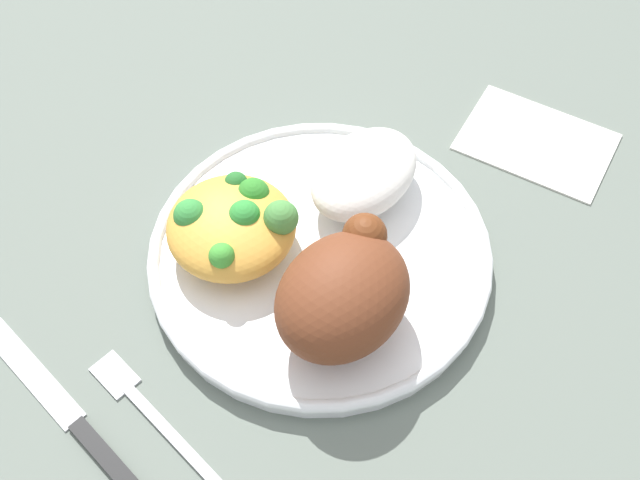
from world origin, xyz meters
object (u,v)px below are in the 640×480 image
object	(u,v)px
mac_cheese_with_broccoli	(233,224)
napkin	(537,141)
roasted_chicken	(344,293)
fork	(153,415)
rice_pile	(364,173)
knife	(76,423)
plate	(320,254)

from	to	relation	value
mac_cheese_with_broccoli	napkin	world-z (taller)	mac_cheese_with_broccoli
roasted_chicken	fork	xyz separation A→B (m)	(-0.13, 0.06, -0.05)
rice_pile	knife	size ratio (longest dim) A/B	0.54
mac_cheese_with_broccoli	fork	world-z (taller)	mac_cheese_with_broccoli
plate	napkin	bearing A→B (deg)	-18.62
plate	napkin	distance (m)	0.23
plate	knife	world-z (taller)	plate
rice_pile	knife	xyz separation A→B (m)	(-0.28, 0.04, -0.04)
mac_cheese_with_broccoli	rice_pile	bearing A→B (deg)	-25.00
roasted_chicken	plate	bearing A→B (deg)	52.60
roasted_chicken	napkin	distance (m)	0.26
plate	rice_pile	distance (m)	0.07
mac_cheese_with_broccoli	knife	world-z (taller)	mac_cheese_with_broccoli
mac_cheese_with_broccoli	napkin	distance (m)	0.29
plate	fork	xyz separation A→B (m)	(-0.17, 0.01, -0.01)
roasted_chicken	fork	distance (m)	0.16
plate	rice_pile	world-z (taller)	rice_pile
rice_pile	mac_cheese_with_broccoli	world-z (taller)	mac_cheese_with_broccoli
mac_cheese_with_broccoli	fork	distance (m)	0.15
knife	napkin	size ratio (longest dim) A/B	1.49
mac_cheese_with_broccoli	napkin	bearing A→B (deg)	-27.02
rice_pile	fork	size ratio (longest dim) A/B	0.72
plate	roasted_chicken	distance (m)	0.08
fork	knife	world-z (taller)	knife
roasted_chicken	knife	xyz separation A→B (m)	(-0.17, 0.10, -0.05)
plate	mac_cheese_with_broccoli	xyz separation A→B (m)	(-0.04, 0.06, 0.03)
fork	napkin	distance (m)	0.40
plate	mac_cheese_with_broccoli	bearing A→B (deg)	122.62
roasted_chicken	mac_cheese_with_broccoli	xyz separation A→B (m)	(0.00, 0.11, -0.02)
rice_pile	mac_cheese_with_broccoli	xyz separation A→B (m)	(-0.10, 0.05, 0.00)
roasted_chicken	knife	world-z (taller)	roasted_chicken
roasted_chicken	rice_pile	xyz separation A→B (m)	(0.11, 0.06, -0.02)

